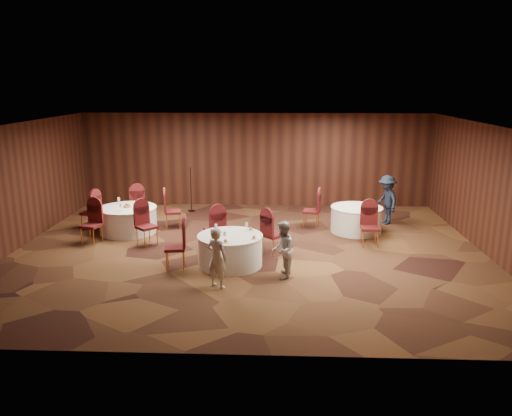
{
  "coord_description": "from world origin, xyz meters",
  "views": [
    {
      "loc": [
        0.71,
        -12.11,
        4.22
      ],
      "look_at": [
        0.2,
        0.2,
        1.1
      ],
      "focal_mm": 35.0,
      "sensor_mm": 36.0,
      "label": 1
    }
  ],
  "objects_px": {
    "table_main": "(230,250)",
    "woman_b": "(283,250)",
    "woman_a": "(217,258)",
    "mic_stand": "(191,199)",
    "table_left": "(128,220)",
    "table_right": "(356,219)",
    "man_c": "(387,200)"
  },
  "relations": [
    {
      "from": "mic_stand",
      "to": "woman_b",
      "type": "relative_size",
      "value": 1.14
    },
    {
      "from": "woman_b",
      "to": "man_c",
      "type": "height_order",
      "value": "man_c"
    },
    {
      "from": "table_left",
      "to": "mic_stand",
      "type": "height_order",
      "value": "mic_stand"
    },
    {
      "from": "table_left",
      "to": "man_c",
      "type": "height_order",
      "value": "man_c"
    },
    {
      "from": "woman_a",
      "to": "mic_stand",
      "type": "bearing_deg",
      "value": -45.96
    },
    {
      "from": "table_main",
      "to": "table_left",
      "type": "height_order",
      "value": "same"
    },
    {
      "from": "woman_a",
      "to": "woman_b",
      "type": "height_order",
      "value": "woman_a"
    },
    {
      "from": "woman_b",
      "to": "mic_stand",
      "type": "bearing_deg",
      "value": -145.2
    },
    {
      "from": "table_main",
      "to": "woman_a",
      "type": "xyz_separation_m",
      "value": [
        -0.15,
        -1.32,
        0.28
      ]
    },
    {
      "from": "table_left",
      "to": "man_c",
      "type": "bearing_deg",
      "value": 9.21
    },
    {
      "from": "mic_stand",
      "to": "woman_a",
      "type": "xyz_separation_m",
      "value": [
        1.62,
        -6.37,
        0.24
      ]
    },
    {
      "from": "table_main",
      "to": "table_right",
      "type": "relative_size",
      "value": 1.04
    },
    {
      "from": "table_main",
      "to": "woman_b",
      "type": "bearing_deg",
      "value": -30.76
    },
    {
      "from": "table_main",
      "to": "woman_a",
      "type": "bearing_deg",
      "value": -96.57
    },
    {
      "from": "woman_b",
      "to": "man_c",
      "type": "bearing_deg",
      "value": 151.91
    },
    {
      "from": "table_right",
      "to": "woman_b",
      "type": "height_order",
      "value": "woman_b"
    },
    {
      "from": "man_c",
      "to": "table_main",
      "type": "bearing_deg",
      "value": -66.26
    },
    {
      "from": "table_left",
      "to": "woman_a",
      "type": "xyz_separation_m",
      "value": [
        3.03,
        -3.86,
        0.28
      ]
    },
    {
      "from": "woman_b",
      "to": "man_c",
      "type": "xyz_separation_m",
      "value": [
        3.21,
        4.5,
        0.1
      ]
    },
    {
      "from": "table_main",
      "to": "table_left",
      "type": "bearing_deg",
      "value": 141.37
    },
    {
      "from": "mic_stand",
      "to": "table_right",
      "type": "bearing_deg",
      "value": -22.98
    },
    {
      "from": "table_right",
      "to": "woman_a",
      "type": "xyz_separation_m",
      "value": [
        -3.54,
        -4.18,
        0.28
      ]
    },
    {
      "from": "table_left",
      "to": "man_c",
      "type": "xyz_separation_m",
      "value": [
        7.61,
        1.23,
        0.37
      ]
    },
    {
      "from": "table_main",
      "to": "mic_stand",
      "type": "bearing_deg",
      "value": 109.36
    },
    {
      "from": "table_main",
      "to": "table_right",
      "type": "height_order",
      "value": "same"
    },
    {
      "from": "woman_b",
      "to": "woman_a",
      "type": "bearing_deg",
      "value": -59.54
    },
    {
      "from": "table_right",
      "to": "mic_stand",
      "type": "relative_size",
      "value": 1.0
    },
    {
      "from": "table_main",
      "to": "mic_stand",
      "type": "height_order",
      "value": "mic_stand"
    },
    {
      "from": "table_main",
      "to": "mic_stand",
      "type": "relative_size",
      "value": 1.04
    },
    {
      "from": "table_main",
      "to": "woman_b",
      "type": "distance_m",
      "value": 1.45
    },
    {
      "from": "mic_stand",
      "to": "table_main",
      "type": "bearing_deg",
      "value": -70.64
    },
    {
      "from": "table_left",
      "to": "woman_b",
      "type": "bearing_deg",
      "value": -36.59
    }
  ]
}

